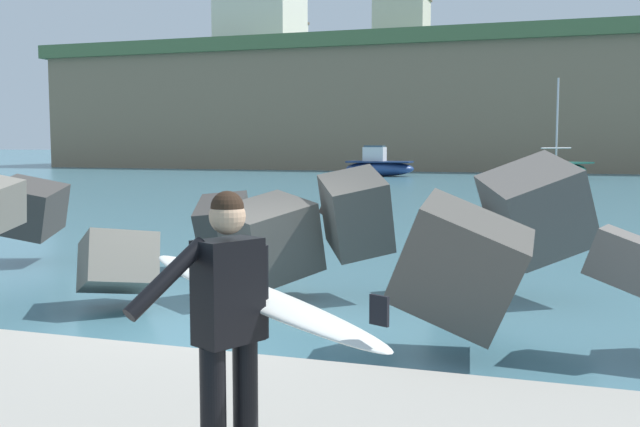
{
  "coord_description": "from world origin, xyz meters",
  "views": [
    {
      "loc": [
        4.02,
        -8.28,
        2.28
      ],
      "look_at": [
        1.1,
        0.5,
        1.4
      ],
      "focal_mm": 41.6,
      "sensor_mm": 36.0,
      "label": 1
    }
  ],
  "objects_px": {
    "surfer_with_board": "(239,315)",
    "boat_near_left": "(379,166)",
    "mooring_buoy_inner": "(346,191)",
    "station_building_east": "(261,21)",
    "boat_near_centre": "(559,170)",
    "station_building_central": "(281,43)",
    "station_building_west": "(402,23)"
  },
  "relations": [
    {
      "from": "boat_near_left",
      "to": "mooring_buoy_inner",
      "type": "bearing_deg",
      "value": -80.3
    },
    {
      "from": "surfer_with_board",
      "to": "station_building_central",
      "type": "height_order",
      "value": "station_building_central"
    },
    {
      "from": "boat_near_centre",
      "to": "station_building_west",
      "type": "distance_m",
      "value": 30.47
    },
    {
      "from": "mooring_buoy_inner",
      "to": "station_building_east",
      "type": "distance_m",
      "value": 47.22
    },
    {
      "from": "surfer_with_board",
      "to": "station_building_west",
      "type": "distance_m",
      "value": 69.85
    },
    {
      "from": "station_building_west",
      "to": "mooring_buoy_inner",
      "type": "bearing_deg",
      "value": -81.01
    },
    {
      "from": "boat_near_centre",
      "to": "station_building_east",
      "type": "relative_size",
      "value": 0.79
    },
    {
      "from": "surfer_with_board",
      "to": "station_building_east",
      "type": "distance_m",
      "value": 73.33
    },
    {
      "from": "station_building_east",
      "to": "surfer_with_board",
      "type": "bearing_deg",
      "value": -67.27
    },
    {
      "from": "boat_near_centre",
      "to": "mooring_buoy_inner",
      "type": "distance_m",
      "value": 19.74
    },
    {
      "from": "station_building_east",
      "to": "mooring_buoy_inner",
      "type": "bearing_deg",
      "value": -62.57
    },
    {
      "from": "surfer_with_board",
      "to": "boat_near_left",
      "type": "distance_m",
      "value": 46.89
    },
    {
      "from": "surfer_with_board",
      "to": "boat_near_centre",
      "type": "height_order",
      "value": "boat_near_centre"
    },
    {
      "from": "mooring_buoy_inner",
      "to": "surfer_with_board",
      "type": "bearing_deg",
      "value": -74.97
    },
    {
      "from": "mooring_buoy_inner",
      "to": "station_building_east",
      "type": "height_order",
      "value": "station_building_east"
    },
    {
      "from": "mooring_buoy_inner",
      "to": "station_building_west",
      "type": "distance_m",
      "value": 43.46
    },
    {
      "from": "boat_near_centre",
      "to": "station_building_west",
      "type": "xyz_separation_m",
      "value": [
        -15.0,
        23.0,
        13.2
      ]
    },
    {
      "from": "surfer_with_board",
      "to": "boat_near_left",
      "type": "xyz_separation_m",
      "value": [
        -10.41,
        45.72,
        -0.58
      ]
    },
    {
      "from": "mooring_buoy_inner",
      "to": "station_building_central",
      "type": "distance_m",
      "value": 60.86
    },
    {
      "from": "station_building_west",
      "to": "station_building_central",
      "type": "xyz_separation_m",
      "value": [
        -17.61,
        13.34,
        0.44
      ]
    },
    {
      "from": "mooring_buoy_inner",
      "to": "station_building_west",
      "type": "xyz_separation_m",
      "value": [
        -6.45,
        40.78,
        13.57
      ]
    },
    {
      "from": "boat_near_left",
      "to": "boat_near_centre",
      "type": "relative_size",
      "value": 0.77
    },
    {
      "from": "boat_near_left",
      "to": "station_building_central",
      "type": "relative_size",
      "value": 0.65
    },
    {
      "from": "mooring_buoy_inner",
      "to": "station_building_east",
      "type": "xyz_separation_m",
      "value": [
        -20.73,
        39.94,
        14.3
      ]
    },
    {
      "from": "boat_near_centre",
      "to": "station_building_central",
      "type": "xyz_separation_m",
      "value": [
        -32.61,
        36.34,
        13.64
      ]
    },
    {
      "from": "boat_near_centre",
      "to": "station_building_east",
      "type": "height_order",
      "value": "station_building_east"
    },
    {
      "from": "station_building_central",
      "to": "station_building_west",
      "type": "bearing_deg",
      "value": -37.14
    },
    {
      "from": "mooring_buoy_inner",
      "to": "station_building_central",
      "type": "xyz_separation_m",
      "value": [
        -24.06,
        54.12,
        14.01
      ]
    },
    {
      "from": "mooring_buoy_inner",
      "to": "boat_near_left",
      "type": "bearing_deg",
      "value": 99.7
    },
    {
      "from": "boat_near_left",
      "to": "station_building_central",
      "type": "distance_m",
      "value": 42.89
    },
    {
      "from": "boat_near_left",
      "to": "mooring_buoy_inner",
      "type": "height_order",
      "value": "boat_near_left"
    },
    {
      "from": "station_building_west",
      "to": "station_building_central",
      "type": "relative_size",
      "value": 0.69
    }
  ]
}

